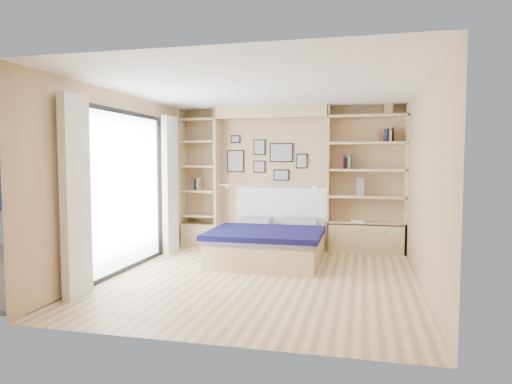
# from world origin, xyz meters

# --- Properties ---
(ground) EXTENTS (4.50, 4.50, 0.00)m
(ground) POSITION_xyz_m (0.00, 0.00, 0.00)
(ground) COLOR beige
(ground) RESTS_ON ground
(room_shell) EXTENTS (4.50, 4.50, 4.50)m
(room_shell) POSITION_xyz_m (-0.39, 1.52, 1.08)
(room_shell) COLOR tan
(room_shell) RESTS_ON ground
(bed) EXTENTS (1.69, 2.10, 1.07)m
(bed) POSITION_xyz_m (-0.13, 1.19, 0.27)
(bed) COLOR beige
(bed) RESTS_ON ground
(photo_gallery) EXTENTS (1.48, 0.02, 0.82)m
(photo_gallery) POSITION_xyz_m (-0.45, 2.22, 1.60)
(photo_gallery) COLOR black
(photo_gallery) RESTS_ON ground
(reading_lamps) EXTENTS (1.92, 0.12, 0.15)m
(reading_lamps) POSITION_xyz_m (-0.30, 2.00, 1.10)
(reading_lamps) COLOR silver
(reading_lamps) RESTS_ON ground
(shelf_decor) EXTENTS (3.50, 0.23, 2.03)m
(shelf_decor) POSITION_xyz_m (1.08, 2.07, 1.69)
(shelf_decor) COLOR #A51E1E
(shelf_decor) RESTS_ON ground
(deck) EXTENTS (3.20, 4.00, 0.05)m
(deck) POSITION_xyz_m (-3.60, 0.00, 0.00)
(deck) COLOR #6A5C4E
(deck) RESTS_ON ground
(deck_chair) EXTENTS (0.63, 0.79, 0.70)m
(deck_chair) POSITION_xyz_m (-3.66, 0.60, 0.33)
(deck_chair) COLOR tan
(deck_chair) RESTS_ON ground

